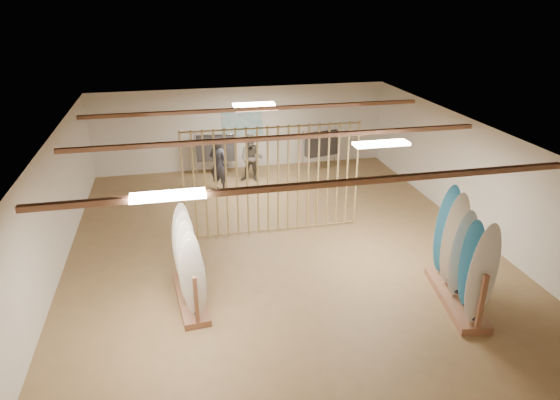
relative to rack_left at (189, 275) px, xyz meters
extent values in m
plane|color=olive|center=(2.27, 1.95, -0.62)|extent=(12.00, 12.00, 0.00)
plane|color=gray|center=(2.27, 1.95, 2.18)|extent=(12.00, 12.00, 0.00)
plane|color=beige|center=(2.27, 7.95, 0.78)|extent=(12.00, 0.00, 12.00)
plane|color=beige|center=(2.27, -4.05, 0.78)|extent=(12.00, 0.00, 12.00)
plane|color=beige|center=(-2.73, 1.95, 0.78)|extent=(0.00, 12.00, 12.00)
plane|color=beige|center=(7.27, 1.95, 0.78)|extent=(0.00, 12.00, 12.00)
cube|color=#935F42|center=(2.27, 1.95, 2.10)|extent=(9.50, 6.12, 0.10)
cube|color=white|center=(2.27, 1.95, 2.12)|extent=(1.20, 0.35, 0.06)
cylinder|color=#A3884F|center=(0.07, 2.75, 0.78)|extent=(0.05, 0.05, 2.78)
cylinder|color=#A3884F|center=(0.32, 2.75, 0.78)|extent=(0.05, 0.05, 2.78)
cylinder|color=#A3884F|center=(0.58, 2.75, 0.78)|extent=(0.05, 0.05, 2.78)
cylinder|color=#A3884F|center=(0.84, 2.75, 0.78)|extent=(0.05, 0.05, 2.78)
cylinder|color=#A3884F|center=(1.10, 2.75, 0.78)|extent=(0.05, 0.05, 2.78)
cylinder|color=#A3884F|center=(1.36, 2.75, 0.78)|extent=(0.05, 0.05, 2.78)
cylinder|color=#A3884F|center=(1.62, 2.75, 0.78)|extent=(0.05, 0.05, 2.78)
cylinder|color=#A3884F|center=(1.88, 2.75, 0.78)|extent=(0.05, 0.05, 2.78)
cylinder|color=#A3884F|center=(2.14, 2.75, 0.78)|extent=(0.05, 0.05, 2.78)
cylinder|color=#A3884F|center=(2.40, 2.75, 0.78)|extent=(0.05, 0.05, 2.78)
cylinder|color=#A3884F|center=(2.65, 2.75, 0.78)|extent=(0.05, 0.05, 2.78)
cylinder|color=#A3884F|center=(2.91, 2.75, 0.78)|extent=(0.05, 0.05, 2.78)
cylinder|color=#A3884F|center=(3.17, 2.75, 0.78)|extent=(0.05, 0.05, 2.78)
cylinder|color=#A3884F|center=(3.43, 2.75, 0.78)|extent=(0.05, 0.05, 2.78)
cylinder|color=#A3884F|center=(3.69, 2.75, 0.78)|extent=(0.05, 0.05, 2.78)
cylinder|color=#A3884F|center=(3.95, 2.75, 0.78)|extent=(0.05, 0.05, 2.78)
cylinder|color=#A3884F|center=(4.21, 2.75, 0.78)|extent=(0.05, 0.05, 2.78)
cylinder|color=#A3884F|center=(4.47, 2.75, 0.78)|extent=(0.05, 0.05, 2.78)
cube|color=teal|center=(2.27, 7.93, 0.98)|extent=(1.40, 0.03, 0.90)
cube|color=#935F42|center=(0.00, 0.00, -0.55)|extent=(0.67, 1.94, 0.14)
cylinder|color=black|center=(0.00, 0.00, 0.29)|extent=(0.18, 1.85, 0.01)
ellipsoid|color=white|center=(0.07, -0.75, 0.36)|extent=(0.44, 0.09, 1.68)
ellipsoid|color=silver|center=(0.03, -0.37, 0.36)|extent=(0.44, 0.09, 1.68)
ellipsoid|color=white|center=(0.00, 0.00, 0.36)|extent=(0.44, 0.09, 1.68)
ellipsoid|color=white|center=(-0.03, 0.37, 0.36)|extent=(0.44, 0.09, 1.68)
ellipsoid|color=silver|center=(-0.07, 0.75, 0.36)|extent=(0.44, 0.09, 1.68)
cube|color=#935F42|center=(5.19, -1.16, -0.54)|extent=(0.95, 2.26, 0.16)
cylinder|color=black|center=(5.19, -1.16, 0.43)|extent=(0.39, 2.11, 0.01)
ellipsoid|color=white|center=(5.03, -2.04, 0.50)|extent=(0.50, 0.15, 1.93)
ellipsoid|color=#2D8CD1|center=(5.11, -1.60, 0.50)|extent=(0.50, 0.15, 1.93)
ellipsoid|color=silver|center=(5.19, -1.16, 0.50)|extent=(0.50, 0.15, 1.93)
ellipsoid|color=silver|center=(5.27, -0.71, 0.50)|extent=(0.50, 0.15, 1.93)
ellipsoid|color=#2D8CD1|center=(5.34, -0.27, 0.50)|extent=(0.50, 0.15, 1.93)
cylinder|color=silver|center=(1.26, 7.34, 0.78)|extent=(1.34, 0.19, 0.03)
cube|color=black|center=(1.26, 7.34, 0.32)|extent=(1.28, 0.49, 0.82)
cylinder|color=silver|center=(1.26, 7.34, 0.10)|extent=(0.03, 0.03, 1.44)
cylinder|color=silver|center=(4.90, 7.14, 0.74)|extent=(1.28, 0.36, 0.03)
cube|color=black|center=(4.90, 7.14, 0.30)|extent=(1.26, 0.63, 0.80)
cylinder|color=silver|center=(4.90, 7.14, 0.09)|extent=(0.03, 0.03, 1.41)
imported|color=#27272F|center=(1.22, 5.89, 0.35)|extent=(0.85, 0.80, 1.93)
imported|color=#3B362D|center=(2.33, 6.49, 0.26)|extent=(1.03, 0.93, 1.76)
camera|label=1|loc=(-0.07, -8.64, 5.16)|focal=32.00mm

